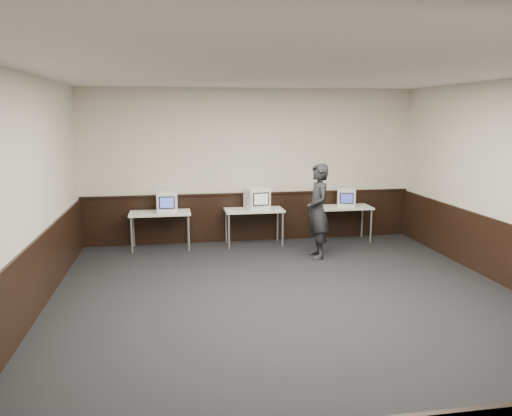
{
  "coord_description": "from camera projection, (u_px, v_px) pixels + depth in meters",
  "views": [
    {
      "loc": [
        -1.63,
        -6.32,
        2.65
      ],
      "look_at": [
        -0.3,
        1.6,
        1.15
      ],
      "focal_mm": 35.0,
      "sensor_mm": 36.0,
      "label": 1
    }
  ],
  "objects": [
    {
      "name": "desk_center",
      "position": [
        254.0,
        213.0,
        10.25
      ],
      "size": [
        1.2,
        0.6,
        0.75
      ],
      "color": "silver",
      "rests_on": "ground"
    },
    {
      "name": "front_wall",
      "position": [
        481.0,
        311.0,
        2.71
      ],
      "size": [
        7.0,
        0.0,
        7.0
      ],
      "primitive_type": "plane",
      "rotation": [
        -1.57,
        0.0,
        0.0
      ],
      "color": "beige",
      "rests_on": "ground"
    },
    {
      "name": "left_wall",
      "position": [
        17.0,
        203.0,
        6.02
      ],
      "size": [
        0.0,
        8.0,
        8.0
      ],
      "primitive_type": "plane",
      "rotation": [
        1.57,
        0.0,
        1.57
      ],
      "color": "beige",
      "rests_on": "ground"
    },
    {
      "name": "wainscot_back",
      "position": [
        251.0,
        217.0,
        10.65
      ],
      "size": [
        6.98,
        0.04,
        1.0
      ],
      "primitive_type": "cube",
      "color": "black",
      "rests_on": "back_wall"
    },
    {
      "name": "emac_center",
      "position": [
        257.0,
        198.0,
        10.2
      ],
      "size": [
        0.52,
        0.54,
        0.44
      ],
      "rotation": [
        0.0,
        0.0,
        0.18
      ],
      "color": "white",
      "rests_on": "desk_center"
    },
    {
      "name": "floor",
      "position": [
        296.0,
        310.0,
        6.88
      ],
      "size": [
        8.0,
        8.0,
        0.0
      ],
      "primitive_type": "plane",
      "color": "black",
      "rests_on": "ground"
    },
    {
      "name": "emac_right",
      "position": [
        346.0,
        198.0,
        10.51
      ],
      "size": [
        0.47,
        0.49,
        0.37
      ],
      "rotation": [
        0.0,
        0.0,
        -0.29
      ],
      "color": "white",
      "rests_on": "desk_right"
    },
    {
      "name": "ceiling",
      "position": [
        300.0,
        71.0,
        6.3
      ],
      "size": [
        8.0,
        8.0,
        0.0
      ],
      "primitive_type": "plane",
      "rotation": [
        3.14,
        0.0,
        0.0
      ],
      "color": "white",
      "rests_on": "back_wall"
    },
    {
      "name": "wainscot_left",
      "position": [
        26.0,
        290.0,
        6.22
      ],
      "size": [
        0.04,
        7.98,
        1.0
      ],
      "primitive_type": "cube",
      "color": "black",
      "rests_on": "left_wall"
    },
    {
      "name": "emac_left",
      "position": [
        167.0,
        202.0,
        9.91
      ],
      "size": [
        0.41,
        0.44,
        0.4
      ],
      "rotation": [
        0.0,
        0.0,
        -0.02
      ],
      "color": "white",
      "rests_on": "desk_left"
    },
    {
      "name": "wainscot_rail",
      "position": [
        251.0,
        193.0,
        10.53
      ],
      "size": [
        6.98,
        0.06,
        0.04
      ],
      "primitive_type": "cube",
      "color": "black",
      "rests_on": "wainscot_back"
    },
    {
      "name": "back_wall",
      "position": [
        251.0,
        166.0,
        10.47
      ],
      "size": [
        7.0,
        0.0,
        7.0
      ],
      "primitive_type": "plane",
      "rotation": [
        1.57,
        0.0,
        0.0
      ],
      "color": "beige",
      "rests_on": "ground"
    },
    {
      "name": "person",
      "position": [
        318.0,
        211.0,
        9.29
      ],
      "size": [
        0.43,
        0.65,
        1.77
      ],
      "primitive_type": "imported",
      "rotation": [
        0.0,
        0.0,
        -1.56
      ],
      "color": "black",
      "rests_on": "ground"
    },
    {
      "name": "desk_right",
      "position": [
        342.0,
        210.0,
        10.56
      ],
      "size": [
        1.2,
        0.6,
        0.75
      ],
      "color": "silver",
      "rests_on": "ground"
    },
    {
      "name": "desk_left",
      "position": [
        160.0,
        216.0,
        9.94
      ],
      "size": [
        1.2,
        0.6,
        0.75
      ],
      "color": "silver",
      "rests_on": "ground"
    }
  ]
}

